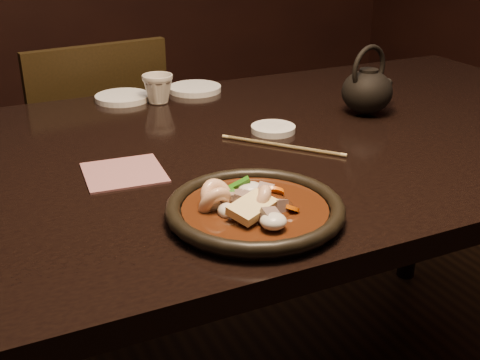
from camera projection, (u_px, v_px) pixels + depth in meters
name	position (u px, v px, depth m)	size (l,w,h in m)	color
table	(283.00, 170.00, 1.25)	(1.60, 0.90, 0.75)	black
chair	(94.00, 169.00, 1.79)	(0.45, 0.45, 0.85)	black
plate	(255.00, 210.00, 0.88)	(0.27, 0.27, 0.03)	black
stirfry	(250.00, 207.00, 0.88)	(0.15, 0.16, 0.06)	#39180A
soy_dish	(273.00, 129.00, 1.23)	(0.09, 0.09, 0.01)	white
saucer_left	(123.00, 97.00, 1.44)	(0.13, 0.13, 0.01)	white
saucer_right	(195.00, 89.00, 1.51)	(0.13, 0.13, 0.01)	white
tea_cup	(158.00, 88.00, 1.41)	(0.07, 0.07, 0.07)	beige
chopsticks	(282.00, 146.00, 1.15)	(0.17, 0.20, 0.01)	tan
napkin	(124.00, 173.00, 1.04)	(0.13, 0.13, 0.00)	#965C60
teapot	(367.00, 89.00, 1.32)	(0.14, 0.11, 0.15)	black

